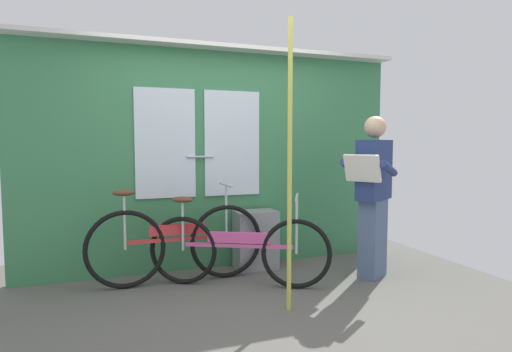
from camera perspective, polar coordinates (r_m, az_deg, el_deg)
ground_plane at (r=3.55m, az=0.30°, el=-17.80°), size 5.02×4.12×0.04m
train_door_wall at (r=4.48m, az=-5.32°, el=3.00°), size 4.02×0.28×2.32m
bicycle_near_door at (r=4.09m, az=-10.66°, el=-8.91°), size 1.67×0.44×0.93m
bicycle_leaning_behind at (r=3.94m, az=-2.50°, el=-9.89°), size 1.54×0.84×0.85m
passenger_reading_newspaper at (r=4.27m, az=15.60°, el=-2.28°), size 0.61×0.55×1.59m
trash_bin_by_wall at (r=4.50m, az=-0.04°, el=-8.60°), size 0.44×0.28×0.62m
handrail_pole at (r=3.27m, az=4.58°, el=1.20°), size 0.04×0.04×2.28m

